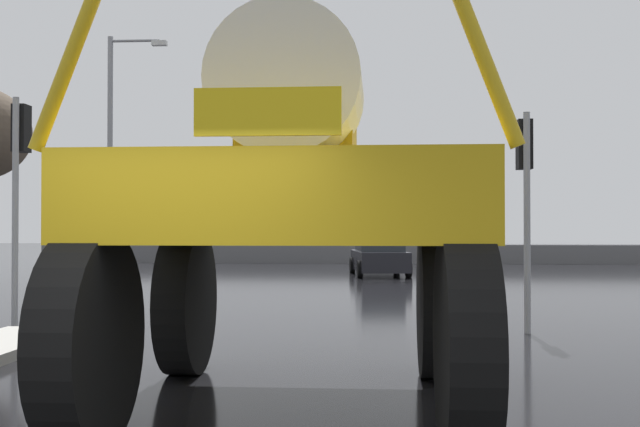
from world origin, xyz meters
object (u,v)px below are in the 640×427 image
object	(u,v)px
traffic_signal_near_right	(525,172)
sedan_ahead	(379,256)
streetlight_far_left	(114,144)
traffic_signal_near_left	(20,160)
traffic_signal_far_left	(467,195)
oversize_sprayer	(295,207)

from	to	relation	value
traffic_signal_near_right	sedan_ahead	bearing A→B (deg)	98.69
traffic_signal_near_right	streetlight_far_left	xyz separation A→B (m)	(-11.31, 12.71, 1.89)
traffic_signal_near_left	traffic_signal_near_right	distance (m)	8.76
traffic_signal_near_left	traffic_signal_near_right	bearing A→B (deg)	0.03
traffic_signal_near_left	sedan_ahead	bearing A→B (deg)	67.51
traffic_signal_near_left	streetlight_far_left	distance (m)	13.07
sedan_ahead	traffic_signal_near_right	distance (m)	15.74
traffic_signal_near_right	traffic_signal_far_left	world-z (taller)	traffic_signal_far_left
traffic_signal_near_right	traffic_signal_far_left	distance (m)	16.16
sedan_ahead	traffic_signal_near_right	bearing A→B (deg)	-178.52
traffic_signal_far_left	traffic_signal_near_left	bearing A→B (deg)	-120.82
sedan_ahead	streetlight_far_left	size ratio (longest dim) A/B	0.52
sedan_ahead	streetlight_far_left	world-z (taller)	streetlight_far_left
oversize_sprayer	traffic_signal_near_right	bearing A→B (deg)	-29.52
traffic_signal_near_right	oversize_sprayer	bearing A→B (deg)	-119.90
oversize_sprayer	traffic_signal_near_right	world-z (taller)	oversize_sprayer
sedan_ahead	traffic_signal_far_left	size ratio (longest dim) A/B	1.06
oversize_sprayer	traffic_signal_near_left	bearing A→B (deg)	43.84
streetlight_far_left	sedan_ahead	bearing A→B (deg)	16.97
streetlight_far_left	traffic_signal_near_right	bearing A→B (deg)	-48.35
sedan_ahead	traffic_signal_far_left	world-z (taller)	traffic_signal_far_left
sedan_ahead	traffic_signal_near_left	xyz separation A→B (m)	(-6.39, -15.44, 2.22)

